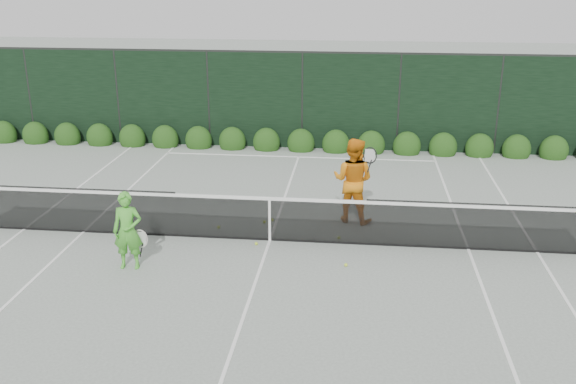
# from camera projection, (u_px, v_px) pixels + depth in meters

# --- Properties ---
(ground) EXTENTS (80.00, 80.00, 0.00)m
(ground) POSITION_uv_depth(u_px,v_px,m) (270.00, 240.00, 13.59)
(ground) COLOR gray
(ground) RESTS_ON ground
(tennis_net) EXTENTS (12.90, 0.10, 1.07)m
(tennis_net) POSITION_uv_depth(u_px,v_px,m) (268.00, 217.00, 13.42)
(tennis_net) COLOR #11341B
(tennis_net) RESTS_ON ground
(player_woman) EXTENTS (0.65, 0.42, 1.52)m
(player_woman) POSITION_uv_depth(u_px,v_px,m) (128.00, 231.00, 12.13)
(player_woman) COLOR green
(player_woman) RESTS_ON ground
(player_man) EXTENTS (1.13, 0.99, 1.94)m
(player_man) POSITION_uv_depth(u_px,v_px,m) (353.00, 180.00, 14.35)
(player_man) COLOR orange
(player_man) RESTS_ON ground
(court_lines) EXTENTS (11.03, 23.83, 0.01)m
(court_lines) POSITION_uv_depth(u_px,v_px,m) (270.00, 240.00, 13.59)
(court_lines) COLOR white
(court_lines) RESTS_ON ground
(windscreen_fence) EXTENTS (32.00, 21.07, 3.06)m
(windscreen_fence) POSITION_uv_depth(u_px,v_px,m) (246.00, 222.00, 10.55)
(windscreen_fence) COLOR black
(windscreen_fence) RESTS_ON ground
(hedge_row) EXTENTS (31.66, 0.65, 0.94)m
(hedge_row) POSITION_uv_depth(u_px,v_px,m) (301.00, 143.00, 20.22)
(hedge_row) COLOR #193A0F
(hedge_row) RESTS_ON ground
(tennis_balls) EXTENTS (2.93, 2.24, 0.07)m
(tennis_balls) POSITION_uv_depth(u_px,v_px,m) (281.00, 235.00, 13.78)
(tennis_balls) COLOR #C6E532
(tennis_balls) RESTS_ON ground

